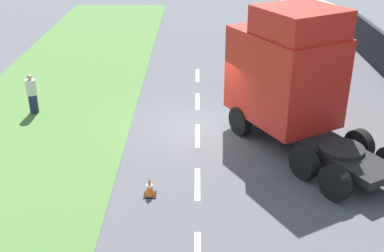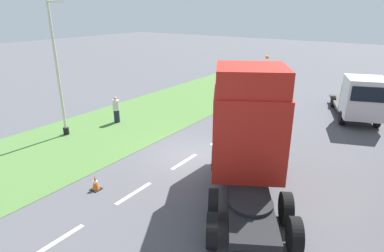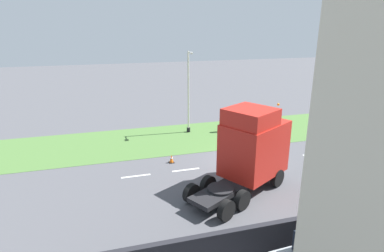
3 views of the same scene
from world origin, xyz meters
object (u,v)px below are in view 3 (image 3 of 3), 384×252
lamp_post (189,96)px  traffic_cone_lead (171,159)px  lorry_cab (251,148)px  pedestrian (224,123)px

lamp_post → traffic_cone_lead: bearing=-25.9°
lorry_cab → lamp_post: lamp_post is taller
lorry_cab → traffic_cone_lead: 6.10m
lorry_cab → traffic_cone_lead: lorry_cab is taller
lamp_post → pedestrian: lamp_post is taller
lamp_post → traffic_cone_lead: (5.80, -2.82, -2.93)m
lamp_post → traffic_cone_lead: 7.08m
pedestrian → traffic_cone_lead: 7.74m
lamp_post → pedestrian: bearing=77.0°
lamp_post → traffic_cone_lead: size_ratio=11.89×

